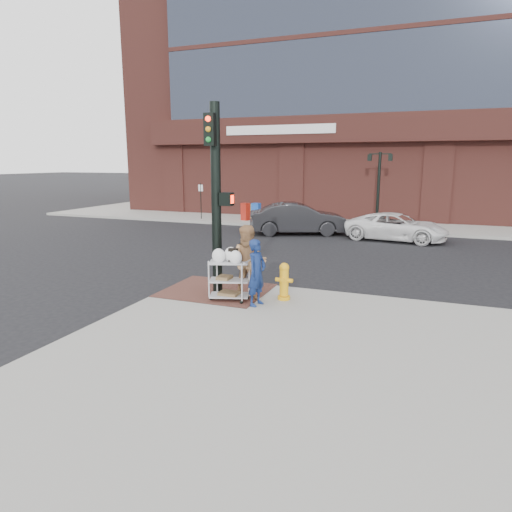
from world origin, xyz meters
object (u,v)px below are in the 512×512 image
at_px(lamp_post, 379,181).
at_px(pedestrian_tan, 249,263).
at_px(traffic_signal_pole, 216,194).
at_px(sedan_dark, 298,219).
at_px(fire_hydrant, 284,281).
at_px(minivan_white, 396,227).
at_px(utility_cart, 229,277).
at_px(woman_blue, 257,273).

bearing_deg(lamp_post, pedestrian_tan, -95.28).
bearing_deg(traffic_signal_pole, sedan_dark, 95.07).
distance_m(lamp_post, fire_hydrant, 15.35).
xyz_separation_m(sedan_dark, minivan_white, (4.84, -0.12, -0.16)).
bearing_deg(minivan_white, traffic_signal_pole, 169.01).
bearing_deg(fire_hydrant, minivan_white, 80.23).
bearing_deg(lamp_post, utility_cart, -96.88).
xyz_separation_m(minivan_white, utility_cart, (-3.25, -11.82, 0.13)).
height_order(lamp_post, pedestrian_tan, lamp_post).
relative_size(sedan_dark, utility_cart, 3.56).
bearing_deg(utility_cart, traffic_signal_pole, 137.52).
bearing_deg(utility_cart, lamp_post, 83.12).
bearing_deg(sedan_dark, traffic_signal_pole, 163.14).
distance_m(lamp_post, pedestrian_tan, 15.68).
bearing_deg(woman_blue, fire_hydrant, -23.23).
bearing_deg(sedan_dark, lamp_post, -64.34).
relative_size(lamp_post, traffic_signal_pole, 0.80).
height_order(traffic_signal_pole, woman_blue, traffic_signal_pole).
bearing_deg(lamp_post, sedan_dark, -132.40).
relative_size(minivan_white, fire_hydrant, 4.76).
bearing_deg(minivan_white, sedan_dark, 96.35).
bearing_deg(pedestrian_tan, fire_hydrant, 12.13).
relative_size(lamp_post, sedan_dark, 0.82).
distance_m(traffic_signal_pole, fire_hydrant, 2.88).
bearing_deg(utility_cart, woman_blue, -10.43).
height_order(woman_blue, sedan_dark, woman_blue).
bearing_deg(woman_blue, minivan_white, 0.40).
bearing_deg(traffic_signal_pole, pedestrian_tan, -17.03).
relative_size(lamp_post, woman_blue, 2.40).
bearing_deg(minivan_white, woman_blue, 176.26).
relative_size(traffic_signal_pole, utility_cart, 3.66).
distance_m(lamp_post, woman_blue, 16.03).
distance_m(traffic_signal_pole, minivan_white, 12.12).
relative_size(lamp_post, utility_cart, 2.93).
distance_m(lamp_post, traffic_signal_pole, 15.43).
distance_m(pedestrian_tan, fire_hydrant, 1.03).
relative_size(pedestrian_tan, fire_hydrant, 1.99).
height_order(sedan_dark, utility_cart, sedan_dark).
xyz_separation_m(woman_blue, pedestrian_tan, (-0.36, 0.36, 0.14)).
bearing_deg(utility_cart, fire_hydrant, 22.59).
distance_m(traffic_signal_pole, sedan_dark, 11.63).
xyz_separation_m(pedestrian_tan, utility_cart, (-0.46, -0.21, -0.35)).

